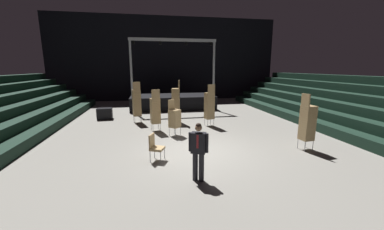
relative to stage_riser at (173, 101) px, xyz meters
name	(u,v)px	position (x,y,z in m)	size (l,w,h in m)	color
ground_plane	(198,153)	(0.00, -9.87, -0.64)	(22.00, 30.00, 0.10)	gray
arena_end_wall	(167,59)	(0.00, 5.13, 3.41)	(22.00, 0.30, 8.00)	black
bleacher_bank_right	(370,106)	(8.75, -8.87, 0.76)	(4.50, 24.00, 2.70)	black
stage_riser	(173,101)	(0.00, 0.00, 0.00)	(6.45, 3.30, 5.18)	black
man_with_tie	(198,149)	(-0.46, -12.15, 0.36)	(0.55, 0.38, 1.70)	black
chair_stack_front_left	(209,105)	(1.44, -6.08, 0.56)	(0.53, 0.53, 2.31)	#B2B5BA
chair_stack_front_right	(176,102)	(-0.28, -5.03, 0.64)	(0.51, 0.51, 2.48)	#B2B5BA
chair_stack_mid_left	(307,122)	(4.21, -10.43, 0.52)	(0.48, 0.48, 2.22)	#B2B5BA
chair_stack_mid_right	(155,110)	(-1.51, -6.61, 0.47)	(0.53, 0.53, 2.14)	#B2B5BA
chair_stack_mid_centre	(175,118)	(-0.64, -7.57, 0.26)	(0.62, 0.62, 1.71)	#B2B5BA
chair_stack_rear_left	(137,102)	(-2.52, -4.56, 0.60)	(0.53, 0.53, 2.39)	#B2B5BA
equipment_road_case	(105,114)	(-4.58, -3.26, -0.25)	(0.90, 0.60, 0.70)	black
loose_chair_near_man	(155,146)	(-1.62, -10.47, -0.06)	(0.58, 0.58, 0.95)	#B2B5BA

